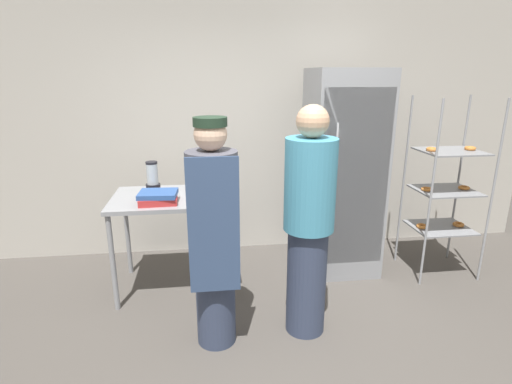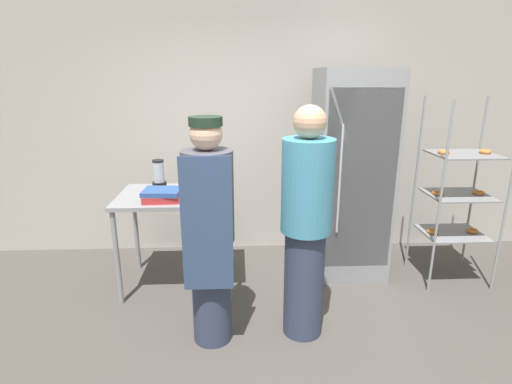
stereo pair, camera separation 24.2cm
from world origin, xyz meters
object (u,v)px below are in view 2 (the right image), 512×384
refrigerator (351,176)px  blender_pitcher (159,178)px  person_customer (306,225)px  baking_rack (458,194)px  binder_stack (162,195)px  person_baker (209,232)px  donut_box (208,187)px

refrigerator → blender_pitcher: refrigerator is taller
person_customer → blender_pitcher: bearing=143.4°
baking_rack → person_customer: person_customer is taller
refrigerator → binder_stack: bearing=-167.9°
blender_pitcher → person_customer: size_ratio=0.17×
binder_stack → person_customer: size_ratio=0.19×
person_baker → person_customer: bearing=4.6°
blender_pitcher → person_baker: size_ratio=0.18×
baking_rack → binder_stack: baking_rack is taller
baking_rack → person_customer: (-1.57, -0.80, 0.03)m
baking_rack → binder_stack: 2.71m
person_baker → person_customer: 0.70m
donut_box → refrigerator: bearing=5.1°
donut_box → binder_stack: donut_box is taller
person_baker → person_customer: person_customer is taller
baking_rack → refrigerator: bearing=168.5°
donut_box → blender_pitcher: (-0.45, 0.03, 0.08)m
refrigerator → donut_box: size_ratio=6.70×
refrigerator → baking_rack: bearing=-11.5°
person_customer → person_baker: bearing=-175.4°
person_customer → donut_box: bearing=131.1°
baking_rack → person_baker: bearing=-159.4°
baking_rack → binder_stack: size_ratio=5.34×
donut_box → person_baker: person_baker is taller
baking_rack → donut_box: bearing=178.1°
donut_box → blender_pitcher: blender_pitcher is taller
binder_stack → donut_box: bearing=33.6°
person_baker → donut_box: bearing=94.2°
blender_pitcher → binder_stack: (0.07, -0.28, -0.08)m
refrigerator → binder_stack: refrigerator is taller
refrigerator → binder_stack: (-1.73, -0.37, -0.05)m
refrigerator → blender_pitcher: size_ratio=6.69×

